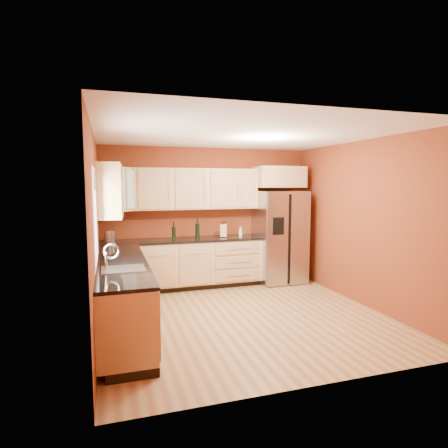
{
  "coord_description": "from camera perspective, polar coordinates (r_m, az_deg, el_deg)",
  "views": [
    {
      "loc": [
        -1.85,
        -4.97,
        1.92
      ],
      "look_at": [
        -0.01,
        0.9,
        1.26
      ],
      "focal_mm": 30.0,
      "sensor_mm": 36.0,
      "label": 1
    }
  ],
  "objects": [
    {
      "name": "base_cabinets_back",
      "position": [
        6.95,
        -6.23,
        -6.18
      ],
      "size": [
        2.9,
        0.6,
        0.88
      ],
      "primitive_type": "cube",
      "color": "tan",
      "rests_on": "floor"
    },
    {
      "name": "sink_faucet",
      "position": [
        4.55,
        -15.12,
        -4.84
      ],
      "size": [
        0.5,
        0.42,
        0.3
      ],
      "primitive_type": null,
      "color": "silver",
      "rests_on": "countertop_left"
    },
    {
      "name": "corner_upper_cabinet",
      "position": [
        6.64,
        -15.88,
        5.1
      ],
      "size": [
        0.67,
        0.67,
        0.75
      ],
      "primitive_type": "cube",
      "rotation": [
        0.0,
        0.0,
        0.79
      ],
      "color": "tan",
      "rests_on": "wall_back"
    },
    {
      "name": "canister_right",
      "position": [
        6.77,
        -16.72,
        -1.77
      ],
      "size": [
        0.14,
        0.14,
        0.2
      ],
      "primitive_type": "cylinder",
      "rotation": [
        0.0,
        0.0,
        -0.23
      ],
      "color": "#A5A5A9",
      "rests_on": "countertop_back"
    },
    {
      "name": "wall_back",
      "position": [
        7.23,
        -2.49,
        1.23
      ],
      "size": [
        4.0,
        0.04,
        2.6
      ],
      "primitive_type": "cube",
      "color": "maroon",
      "rests_on": "floor"
    },
    {
      "name": "over_fridge_cabinet",
      "position": [
        7.39,
        8.34,
        7.1
      ],
      "size": [
        0.92,
        0.6,
        0.4
      ],
      "primitive_type": "cube",
      "color": "tan",
      "rests_on": "wall_back"
    },
    {
      "name": "upper_cabinets_back",
      "position": [
        6.99,
        -4.15,
        5.36
      ],
      "size": [
        2.3,
        0.33,
        0.75
      ],
      "primitive_type": "cube",
      "color": "tan",
      "rests_on": "wall_back"
    },
    {
      "name": "wine_bottle_a",
      "position": [
        6.79,
        -7.66,
        -1.03
      ],
      "size": [
        0.09,
        0.09,
        0.32
      ],
      "primitive_type": null,
      "rotation": [
        0.0,
        0.0,
        -0.36
      ],
      "color": "black",
      "rests_on": "countertop_back"
    },
    {
      "name": "base_cabinets_left",
      "position": [
        5.18,
        -15.26,
        -10.66
      ],
      "size": [
        0.6,
        2.8,
        0.88
      ],
      "primitive_type": "cube",
      "color": "tan",
      "rests_on": "floor"
    },
    {
      "name": "upper_cabinets_left",
      "position": [
        5.69,
        -17.29,
        4.92
      ],
      "size": [
        0.33,
        1.35,
        0.75
      ],
      "primitive_type": "cube",
      "color": "tan",
      "rests_on": "wall_left"
    },
    {
      "name": "window",
      "position": [
        4.48,
        -19.0,
        1.08
      ],
      "size": [
        0.03,
        0.9,
        1.0
      ],
      "primitive_type": "cube",
      "color": "white",
      "rests_on": "wall_left"
    },
    {
      "name": "wall_left",
      "position": [
        5.01,
        -18.97,
        -1.3
      ],
      "size": [
        0.04,
        4.0,
        2.6
      ],
      "primitive_type": "cube",
      "color": "maroon",
      "rests_on": "floor"
    },
    {
      "name": "soap_dispenser",
      "position": [
        7.13,
        2.53,
        -1.14
      ],
      "size": [
        0.08,
        0.08,
        0.19
      ],
      "primitive_type": "cylinder",
      "rotation": [
        0.0,
        0.0,
        -0.4
      ],
      "color": "silver",
      "rests_on": "countertop_back"
    },
    {
      "name": "wall_right",
      "position": [
        6.31,
        20.31,
        0.13
      ],
      "size": [
        0.04,
        4.0,
        2.6
      ],
      "primitive_type": "cube",
      "color": "maroon",
      "rests_on": "floor"
    },
    {
      "name": "canister_left",
      "position": [
        6.72,
        -17.22,
        -1.78
      ],
      "size": [
        0.16,
        0.16,
        0.21
      ],
      "primitive_type": "cylinder",
      "rotation": [
        0.0,
        0.0,
        -0.26
      ],
      "color": "#A5A5A9",
      "rests_on": "countertop_back"
    },
    {
      "name": "knife_block",
      "position": [
        7.05,
        -0.1,
        -1.02
      ],
      "size": [
        0.15,
        0.14,
        0.24
      ],
      "primitive_type": "cube",
      "rotation": [
        0.0,
        0.0,
        -0.29
      ],
      "color": "tan",
      "rests_on": "countertop_back"
    },
    {
      "name": "floor",
      "position": [
        5.64,
        2.95,
        -13.78
      ],
      "size": [
        4.0,
        4.0,
        0.0
      ],
      "primitive_type": "plane",
      "color": "#8F5D37",
      "rests_on": "ground"
    },
    {
      "name": "wall_front",
      "position": [
        3.55,
        14.36,
        -4.11
      ],
      "size": [
        4.0,
        0.04,
        2.6
      ],
      "primitive_type": "cube",
      "color": "maroon",
      "rests_on": "floor"
    },
    {
      "name": "refrigerator",
      "position": [
        7.4,
        8.45,
        -1.92
      ],
      "size": [
        0.9,
        0.75,
        1.78
      ],
      "primitive_type": "cube",
      "color": "#A5A5A9",
      "rests_on": "floor"
    },
    {
      "name": "ceiling",
      "position": [
        5.34,
        3.11,
        13.46
      ],
      "size": [
        4.0,
        4.0,
        0.0
      ],
      "primitive_type": "plane",
      "color": "white",
      "rests_on": "wall_back"
    },
    {
      "name": "countertop_back",
      "position": [
        6.86,
        -6.26,
        -2.44
      ],
      "size": [
        2.9,
        0.62,
        0.04
      ],
      "primitive_type": "cube",
      "color": "black",
      "rests_on": "base_cabinets_back"
    },
    {
      "name": "countertop_left",
      "position": [
        5.07,
        -15.29,
        -5.67
      ],
      "size": [
        0.62,
        2.8,
        0.04
      ],
      "primitive_type": "cube",
      "color": "black",
      "rests_on": "base_cabinets_left"
    },
    {
      "name": "wine_bottle_b",
      "position": [
        6.87,
        -4.06,
        -0.69
      ],
      "size": [
        0.11,
        0.11,
        0.37
      ],
      "primitive_type": null,
      "rotation": [
        0.0,
        0.0,
        0.34
      ],
      "color": "black",
      "rests_on": "countertop_back"
    }
  ]
}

